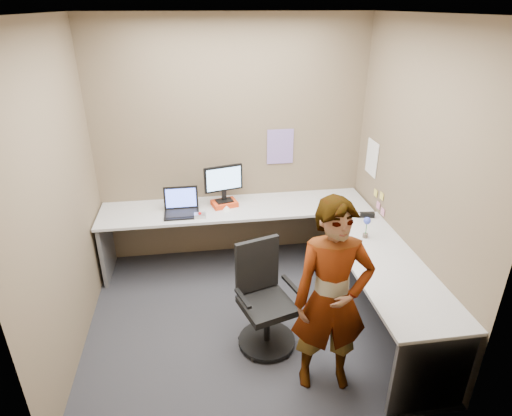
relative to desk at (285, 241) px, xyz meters
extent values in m
plane|color=#25252A|center=(-0.44, -0.39, -0.59)|extent=(3.00, 3.00, 0.00)
plane|color=brown|center=(-0.44, 0.91, 0.76)|extent=(3.00, 0.00, 3.00)
plane|color=brown|center=(1.06, -0.39, 0.76)|extent=(0.00, 2.70, 2.70)
plane|color=brown|center=(-1.94, -0.39, 0.76)|extent=(0.00, 2.70, 2.70)
plane|color=white|center=(-0.44, -0.39, 2.11)|extent=(3.00, 3.00, 0.00)
cube|color=beige|center=(-0.44, 0.59, 0.13)|extent=(2.96, 0.65, 0.03)
cube|color=beige|center=(0.74, -0.71, 0.13)|extent=(0.65, 1.91, 0.03)
cube|color=#59595B|center=(-1.88, 0.59, -0.24)|extent=(0.04, 0.60, 0.70)
cube|color=#59595B|center=(1.00, 0.59, -0.24)|extent=(0.04, 0.60, 0.70)
cube|color=#59595B|center=(0.74, -1.63, -0.24)|extent=(0.60, 0.04, 0.70)
cube|color=red|center=(-0.56, 0.64, 0.17)|extent=(0.31, 0.26, 0.05)
cube|color=black|center=(-0.56, 0.64, 0.20)|extent=(0.21, 0.17, 0.01)
cube|color=black|center=(-0.56, 0.66, 0.26)|extent=(0.05, 0.05, 0.11)
cube|color=black|center=(-0.56, 0.66, 0.46)|extent=(0.43, 0.14, 0.29)
cube|color=#83B3E3|center=(-0.55, 0.64, 0.46)|extent=(0.38, 0.10, 0.24)
cube|color=black|center=(-1.03, 0.48, 0.15)|extent=(0.37, 0.27, 0.02)
cube|color=black|center=(-1.03, 0.61, 0.28)|extent=(0.37, 0.08, 0.24)
cube|color=#475FE2|center=(-1.03, 0.61, 0.28)|extent=(0.32, 0.06, 0.19)
cube|color=#B7B7BC|center=(-0.84, 0.38, 0.16)|extent=(0.12, 0.08, 0.04)
sphere|color=red|center=(-0.84, 0.37, 0.19)|extent=(0.04, 0.04, 0.04)
cone|color=white|center=(-0.55, 0.51, 0.17)|extent=(0.10, 0.10, 0.06)
cube|color=black|center=(0.91, 0.13, 0.17)|extent=(0.16, 0.07, 0.05)
cylinder|color=brown|center=(0.72, -0.28, 0.16)|extent=(0.05, 0.05, 0.04)
cylinder|color=#338C3F|center=(0.72, -0.28, 0.25)|extent=(0.01, 0.01, 0.14)
sphere|color=blue|center=(0.72, -0.28, 0.32)|extent=(0.07, 0.07, 0.07)
cube|color=#846BB7|center=(0.11, 0.90, 0.71)|extent=(0.30, 0.01, 0.40)
cube|color=white|center=(1.05, 0.51, 0.66)|extent=(0.01, 0.28, 0.38)
cube|color=#F2E059|center=(1.05, 0.16, 0.36)|extent=(0.01, 0.07, 0.07)
cube|color=pink|center=(1.05, 0.21, 0.23)|extent=(0.01, 0.07, 0.07)
cube|color=pink|center=(1.05, 0.09, 0.21)|extent=(0.01, 0.07, 0.07)
cube|color=#F2E059|center=(1.05, 0.31, 0.33)|extent=(0.01, 0.07, 0.07)
cylinder|color=black|center=(-0.32, -0.78, -0.55)|extent=(0.51, 0.51, 0.04)
cylinder|color=black|center=(-0.32, -0.78, -0.35)|extent=(0.05, 0.05, 0.36)
cube|color=black|center=(-0.32, -0.78, -0.16)|extent=(0.52, 0.52, 0.06)
cube|color=black|center=(-0.37, -0.59, 0.14)|extent=(0.39, 0.16, 0.50)
cube|color=black|center=(-0.53, -0.85, -0.01)|extent=(0.11, 0.27, 0.03)
cube|color=black|center=(-0.10, -0.71, -0.01)|extent=(0.11, 0.27, 0.03)
imported|color=#999399|center=(0.08, -1.24, 0.21)|extent=(0.62, 0.44, 1.60)
camera|label=1|loc=(-0.84, -3.67, 2.17)|focal=30.00mm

